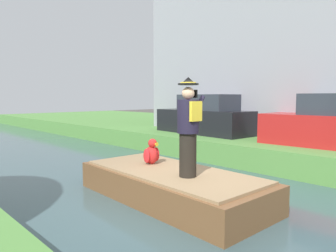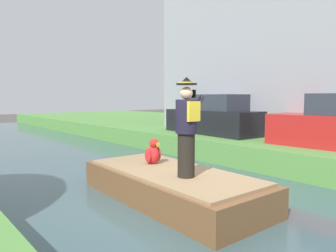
{
  "view_description": "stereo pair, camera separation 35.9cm",
  "coord_description": "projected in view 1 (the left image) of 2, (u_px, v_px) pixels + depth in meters",
  "views": [
    {
      "loc": [
        -4.41,
        -3.89,
        2.19
      ],
      "look_at": [
        -0.02,
        0.7,
        1.61
      ],
      "focal_mm": 33.7,
      "sensor_mm": 36.0,
      "label": 1
    },
    {
      "loc": [
        -4.14,
        -4.13,
        2.19
      ],
      "look_at": [
        -0.02,
        0.7,
        1.61
      ],
      "focal_mm": 33.7,
      "sensor_mm": 36.0,
      "label": 2
    }
  ],
  "objects": [
    {
      "name": "ground_plane",
      "position": [
        194.0,
        212.0,
        6.04
      ],
      "size": [
        80.0,
        80.0,
        0.0
      ],
      "primitive_type": "plane",
      "color": "#4C4742"
    },
    {
      "name": "person_pirate",
      "position": [
        188.0,
        127.0,
        5.82
      ],
      "size": [
        0.61,
        0.42,
        1.85
      ],
      "rotation": [
        0.0,
        0.0,
        0.29
      ],
      "color": "black",
      "rests_on": "boat"
    },
    {
      "name": "parrot_plush",
      "position": [
        152.0,
        153.0,
        7.0
      ],
      "size": [
        0.36,
        0.34,
        0.57
      ],
      "color": "red",
      "rests_on": "boat"
    },
    {
      "name": "canal_water",
      "position": [
        194.0,
        209.0,
        6.03
      ],
      "size": [
        6.53,
        48.0,
        0.1
      ],
      "primitive_type": "cube",
      "color": "#3D565B",
      "rests_on": "ground"
    },
    {
      "name": "parked_car_dark",
      "position": [
        206.0,
        117.0,
        12.3
      ],
      "size": [
        1.97,
        4.11,
        1.5
      ],
      "color": "black",
      "rests_on": "grass_bank_far"
    },
    {
      "name": "boat",
      "position": [
        171.0,
        185.0,
        6.46
      ],
      "size": [
        1.95,
        4.26,
        0.61
      ],
      "color": "brown",
      "rests_on": "canal_water"
    }
  ]
}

